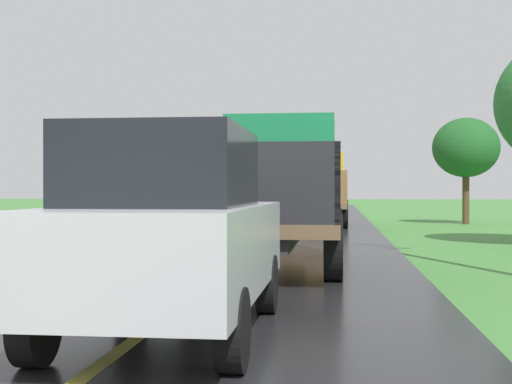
{
  "coord_description": "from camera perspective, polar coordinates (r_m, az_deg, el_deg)",
  "views": [
    {
      "loc": [
        1.83,
        -2.04,
        1.45
      ],
      "look_at": [
        0.42,
        10.09,
        1.4
      ],
      "focal_mm": 49.15,
      "sensor_mm": 36.0,
      "label": 1
    }
  ],
  "objects": [
    {
      "name": "banana_truck_near",
      "position": [
        13.0,
        1.8,
        0.31
      ],
      "size": [
        2.38,
        5.82,
        2.8
      ],
      "color": "#2D2D30",
      "rests_on": "road_surface"
    },
    {
      "name": "banana_truck_far",
      "position": [
        27.22,
        4.93,
        0.28
      ],
      "size": [
        2.38,
        5.81,
        2.8
      ],
      "color": "#2D2D30",
      "rests_on": "road_surface"
    },
    {
      "name": "roadside_tree_near_left",
      "position": [
        30.27,
        16.71,
        3.45
      ],
      "size": [
        2.73,
        2.73,
        4.4
      ],
      "color": "#4C3823",
      "rests_on": "ground"
    },
    {
      "name": "following_car",
      "position": [
        6.56,
        -6.99,
        -3.08
      ],
      "size": [
        1.74,
        4.1,
        1.92
      ],
      "color": "#B7BABF",
      "rests_on": "road_surface"
    }
  ]
}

